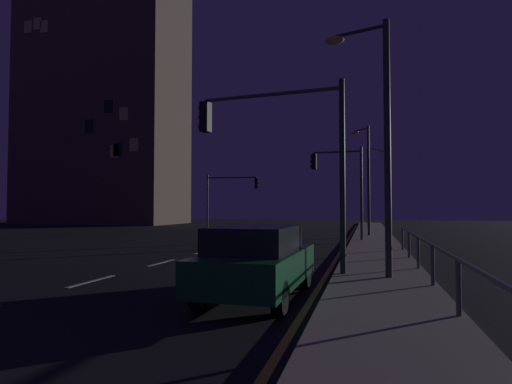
% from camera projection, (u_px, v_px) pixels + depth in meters
% --- Properties ---
extents(ground_plane, '(112.00, 112.00, 0.00)m').
position_uv_depth(ground_plane, '(207.00, 251.00, 19.69)').
color(ground_plane, black).
rests_on(ground_plane, ground).
extents(sidewalk_right, '(2.56, 77.00, 0.14)m').
position_uv_depth(sidewalk_right, '(376.00, 254.00, 17.81)').
color(sidewalk_right, '#9E937F').
rests_on(sidewalk_right, ground).
extents(lane_markings_center, '(0.14, 50.00, 0.01)m').
position_uv_depth(lane_markings_center, '(230.00, 245.00, 23.08)').
color(lane_markings_center, silver).
rests_on(lane_markings_center, ground).
extents(lane_edge_line, '(0.14, 53.00, 0.01)m').
position_uv_depth(lane_edge_line, '(345.00, 245.00, 23.03)').
color(lane_edge_line, gold).
rests_on(lane_edge_line, ground).
extents(car, '(1.92, 4.44, 1.57)m').
position_uv_depth(car, '(258.00, 260.00, 9.37)').
color(car, '#14592D').
rests_on(car, ground).
extents(traffic_light_near_right, '(3.10, 0.36, 5.42)m').
position_uv_depth(traffic_light_near_right, '(339.00, 175.00, 25.37)').
color(traffic_light_near_right, '#4C4C51').
rests_on(traffic_light_near_right, sidewalk_right).
extents(traffic_light_mid_right, '(4.81, 0.67, 4.97)m').
position_uv_depth(traffic_light_mid_right, '(231.00, 191.00, 38.46)').
color(traffic_light_mid_right, '#4C4C51').
rests_on(traffic_light_mid_right, ground).
extents(traffic_light_mid_left, '(4.61, 0.67, 5.49)m').
position_uv_depth(traffic_light_mid_left, '(275.00, 138.00, 12.76)').
color(traffic_light_mid_left, '#2D3033').
rests_on(traffic_light_mid_left, sidewalk_right).
extents(street_lamp_median, '(1.78, 0.72, 6.91)m').
position_uv_depth(street_lamp_median, '(376.00, 122.00, 11.62)').
color(street_lamp_median, '#38383D').
rests_on(street_lamp_median, sidewalk_right).
extents(street_lamp_across_street, '(1.29, 1.19, 7.47)m').
position_uv_depth(street_lamp_across_street, '(366.00, 170.00, 29.45)').
color(street_lamp_across_street, '#38383D').
rests_on(street_lamp_across_street, sidewalk_right).
extents(street_lamp_corner, '(1.81, 1.66, 8.09)m').
position_uv_depth(street_lamp_corner, '(370.00, 179.00, 43.95)').
color(street_lamp_corner, '#38383D').
rests_on(street_lamp_corner, sidewalk_right).
extents(barrier_fence, '(0.09, 20.77, 0.98)m').
position_uv_depth(barrier_fence, '(443.00, 262.00, 8.70)').
color(barrier_fence, '#59595E').
rests_on(barrier_fence, sidewalk_right).
extents(building_distant, '(19.99, 10.51, 31.97)m').
position_uv_depth(building_distant, '(105.00, 101.00, 55.85)').
color(building_distant, brown).
rests_on(building_distant, ground).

